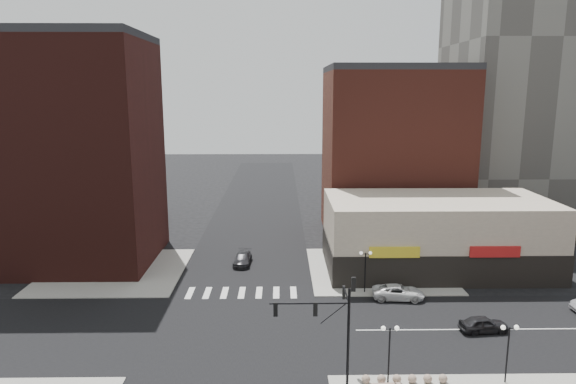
{
  "coord_description": "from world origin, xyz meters",
  "views": [
    {
      "loc": [
        3.74,
        -39.47,
        19.64
      ],
      "look_at": [
        4.39,
        3.87,
        11.0
      ],
      "focal_mm": 32.0,
      "sensor_mm": 36.0,
      "label": 1
    }
  ],
  "objects": [
    {
      "name": "street_lamp_se_b",
      "position": [
        19.0,
        -8.0,
        3.29
      ],
      "size": [
        1.22,
        0.32,
        4.16
      ],
      "color": "black",
      "rests_on": "sidewalk_se"
    },
    {
      "name": "traffic_signal",
      "position": [
        7.24,
        -7.83,
        4.96
      ],
      "size": [
        5.59,
        3.09,
        7.77
      ],
      "color": "black",
      "rests_on": "ground"
    },
    {
      "name": "building_nw",
      "position": [
        -19.0,
        18.5,
        12.5
      ],
      "size": [
        16.0,
        15.0,
        25.0
      ],
      "primitive_type": "cube",
      "color": "#3A1612",
      "rests_on": "ground"
    },
    {
      "name": "building_ne_row",
      "position": [
        21.0,
        15.0,
        3.3
      ],
      "size": [
        24.2,
        12.2,
        8.0
      ],
      "color": "#C2B29A",
      "rests_on": "ground"
    },
    {
      "name": "building_ne_midrise",
      "position": [
        19.0,
        29.5,
        11.0
      ],
      "size": [
        18.0,
        15.0,
        22.0
      ],
      "primitive_type": "cube",
      "color": "maroon",
      "rests_on": "ground"
    },
    {
      "name": "street_lamp_ne",
      "position": [
        12.0,
        8.0,
        3.29
      ],
      "size": [
        1.22,
        0.32,
        4.16
      ],
      "color": "black",
      "rests_on": "sidewalk_ne"
    },
    {
      "name": "dark_sedan_north",
      "position": [
        -0.62,
        16.69,
        0.65
      ],
      "size": [
        2.1,
        4.61,
        1.31
      ],
      "primitive_type": "imported",
      "rotation": [
        0.0,
        0.0,
        -0.06
      ],
      "color": "black",
      "rests_on": "ground"
    },
    {
      "name": "white_suv",
      "position": [
        14.98,
        6.5,
        0.68
      ],
      "size": [
        5.08,
        2.67,
        1.36
      ],
      "primitive_type": "imported",
      "rotation": [
        0.0,
        0.0,
        1.49
      ],
      "color": "silver",
      "rests_on": "ground"
    },
    {
      "name": "sidewalk_nw",
      "position": [
        -14.5,
        14.5,
        0.06
      ],
      "size": [
        15.0,
        15.0,
        0.12
      ],
      "primitive_type": "cube",
      "color": "gray",
      "rests_on": "ground"
    },
    {
      "name": "ground",
      "position": [
        0.0,
        0.0,
        0.0
      ],
      "size": [
        240.0,
        240.0,
        0.0
      ],
      "primitive_type": "plane",
      "color": "black",
      "rests_on": "ground"
    },
    {
      "name": "building_nw_low",
      "position": [
        -32.0,
        34.0,
        6.0
      ],
      "size": [
        20.0,
        18.0,
        12.0
      ],
      "primitive_type": "cube",
      "color": "#3A1612",
      "rests_on": "ground"
    },
    {
      "name": "sidewalk_ne",
      "position": [
        14.5,
        14.5,
        0.06
      ],
      "size": [
        15.0,
        15.0,
        0.12
      ],
      "primitive_type": "cube",
      "color": "gray",
      "rests_on": "ground"
    },
    {
      "name": "road_ew",
      "position": [
        0.0,
        0.0,
        0.01
      ],
      "size": [
        200.0,
        14.0,
        0.02
      ],
      "primitive_type": "cube",
      "color": "black",
      "rests_on": "ground"
    },
    {
      "name": "bollard_row",
      "position": [
        12.12,
        -8.0,
        0.42
      ],
      "size": [
        5.84,
        0.59,
        0.59
      ],
      "color": "gray",
      "rests_on": "sidewalk_se"
    },
    {
      "name": "dark_sedan_east",
      "position": [
        20.48,
        -0.39,
        0.67
      ],
      "size": [
        4.07,
        1.93,
        1.34
      ],
      "primitive_type": "imported",
      "rotation": [
        0.0,
        0.0,
        1.66
      ],
      "color": "black",
      "rests_on": "ground"
    },
    {
      "name": "street_lamp_se_a",
      "position": [
        11.0,
        -8.0,
        3.29
      ],
      "size": [
        1.22,
        0.32,
        4.16
      ],
      "color": "black",
      "rests_on": "sidewalk_se"
    },
    {
      "name": "road_ns",
      "position": [
        0.0,
        0.0,
        0.01
      ],
      "size": [
        14.0,
        200.0,
        0.02
      ],
      "primitive_type": "cube",
      "color": "black",
      "rests_on": "ground"
    }
  ]
}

